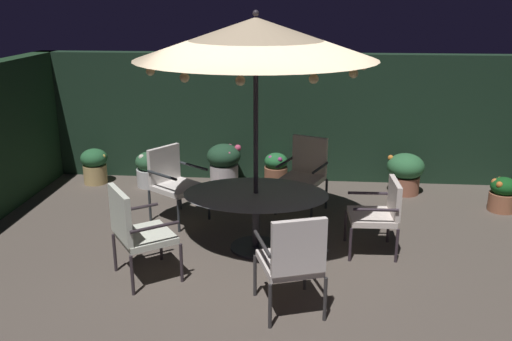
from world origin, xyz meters
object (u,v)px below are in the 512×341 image
(potted_plant_right_near, at_px, (405,172))
(patio_chair_southeast, at_px, (135,228))
(patio_chair_north, at_px, (380,210))
(patio_chair_northeast, at_px, (305,170))
(patio_chair_south, at_px, (293,258))
(potted_plant_left_near, at_px, (150,168))
(patio_chair_east, at_px, (173,179))
(potted_plant_front_corner, at_px, (276,169))
(potted_plant_right_far, at_px, (503,194))
(potted_plant_back_left, at_px, (95,165))
(patio_dining_table, at_px, (256,204))
(potted_plant_left_far, at_px, (224,163))
(patio_umbrella, at_px, (256,39))

(potted_plant_right_near, bearing_deg, patio_chair_southeast, -137.86)
(patio_chair_north, height_order, patio_chair_northeast, patio_chair_northeast)
(patio_chair_north, distance_m, patio_chair_south, 1.78)
(potted_plant_left_near, bearing_deg, patio_chair_south, -56.63)
(patio_chair_east, xyz_separation_m, patio_chair_southeast, (-0.01, -1.73, 0.02))
(patio_chair_east, xyz_separation_m, potted_plant_left_near, (-0.71, 1.34, -0.28))
(patio_chair_south, xyz_separation_m, potted_plant_front_corner, (-0.34, 3.86, -0.33))
(potted_plant_right_far, height_order, potted_plant_back_left, potted_plant_back_left)
(patio_dining_table, bearing_deg, patio_chair_southeast, -144.61)
(patio_chair_south, relative_size, potted_plant_left_far, 1.54)
(patio_chair_northeast, height_order, potted_plant_back_left, patio_chair_northeast)
(patio_dining_table, distance_m, patio_chair_south, 1.50)
(patio_dining_table, xyz_separation_m, potted_plant_left_far, (-0.72, 2.37, -0.21))
(patio_chair_southeast, xyz_separation_m, potted_plant_front_corner, (1.34, 3.31, -0.33))
(potted_plant_right_near, height_order, potted_plant_back_left, potted_plant_right_near)
(potted_plant_left_far, distance_m, potted_plant_left_near, 1.21)
(potted_plant_front_corner, height_order, potted_plant_left_far, potted_plant_left_far)
(patio_chair_north, xyz_separation_m, potted_plant_front_corner, (-1.35, 2.40, -0.26))
(patio_chair_north, xyz_separation_m, potted_plant_left_near, (-3.40, 2.17, -0.24))
(potted_plant_right_far, distance_m, potted_plant_left_near, 5.40)
(patio_chair_north, relative_size, potted_plant_left_far, 1.32)
(potted_plant_right_near, bearing_deg, potted_plant_left_far, 176.68)
(patio_chair_south, relative_size, potted_plant_right_near, 1.66)
(patio_chair_south, relative_size, potted_plant_front_corner, 1.98)
(potted_plant_right_far, xyz_separation_m, potted_plant_back_left, (-6.31, 0.72, 0.05))
(patio_chair_southeast, xyz_separation_m, patio_chair_south, (1.69, -0.56, -0.00))
(potted_plant_front_corner, bearing_deg, patio_chair_northeast, -66.60)
(patio_chair_northeast, xyz_separation_m, potted_plant_back_left, (-3.46, 0.90, -0.29))
(patio_chair_east, bearing_deg, patio_chair_south, -53.73)
(patio_umbrella, distance_m, potted_plant_right_far, 4.39)
(patio_chair_south, distance_m, potted_plant_front_corner, 3.89)
(patio_chair_northeast, distance_m, potted_plant_left_far, 1.66)
(potted_plant_right_near, bearing_deg, potted_plant_left_near, 179.89)
(patio_dining_table, relative_size, patio_chair_north, 1.92)
(potted_plant_front_corner, bearing_deg, potted_plant_back_left, -176.62)
(patio_dining_table, relative_size, potted_plant_back_left, 2.98)
(patio_chair_south, bearing_deg, potted_plant_right_near, 64.86)
(patio_chair_east, xyz_separation_m, patio_chair_south, (1.68, -2.29, 0.02))
(patio_umbrella, height_order, potted_plant_right_far, patio_umbrella)
(patio_umbrella, relative_size, potted_plant_back_left, 4.83)
(patio_umbrella, relative_size, patio_chair_southeast, 2.68)
(potted_plant_left_near, xyz_separation_m, potted_plant_back_left, (-0.95, 0.06, 0.02))
(patio_umbrella, xyz_separation_m, potted_plant_left_far, (-0.72, 2.37, -2.14))
(potted_plant_right_far, bearing_deg, potted_plant_right_near, 152.75)
(patio_chair_north, bearing_deg, patio_chair_south, -124.55)
(patio_chair_north, relative_size, potted_plant_front_corner, 1.70)
(patio_chair_southeast, relative_size, potted_plant_front_corner, 1.98)
(patio_chair_east, xyz_separation_m, potted_plant_back_left, (-1.66, 1.40, -0.26))
(patio_chair_southeast, bearing_deg, potted_plant_front_corner, 67.88)
(potted_plant_right_near, relative_size, potted_plant_back_left, 1.09)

